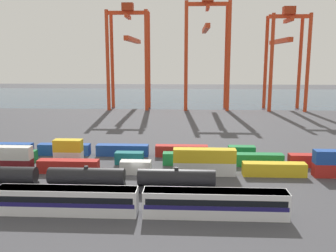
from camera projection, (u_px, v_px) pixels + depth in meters
The scene contains 26 objects.
ground_plane at pixel (155, 134), 111.77m from camera, with size 420.00×420.00×0.00m, color #424247.
harbour_water at pixel (171, 97), 218.08m from camera, with size 400.00×110.00×0.01m, color #384C60.
passenger_train at pixel (67, 199), 54.38m from camera, with size 63.90×3.14×3.90m.
freight_tank_row at pixel (87, 179), 64.08m from camera, with size 44.19×2.84×4.30m.
shipping_container_0 at pixel (2, 165), 74.63m from camera, with size 12.10×2.44×2.60m, color maroon.
shipping_container_1 at pixel (1, 153), 74.16m from camera, with size 12.10×2.44×2.60m, color silver.
shipping_container_2 at pixel (68, 166), 73.95m from camera, with size 12.10×2.44×2.60m, color #AD211C.
shipping_container_3 at pixel (136, 167), 73.27m from camera, with size 6.04×2.44×2.60m, color silver.
shipping_container_4 at pixel (204, 168), 72.59m from camera, with size 12.10×2.44×2.60m, color silver.
shipping_container_5 at pixel (204, 155), 72.11m from camera, with size 12.10×2.44×2.60m, color gold.
shipping_container_6 at pixel (274, 169), 71.90m from camera, with size 12.10×2.44×2.60m, color gold.
shipping_container_10 at pixel (9, 156), 81.36m from camera, with size 12.10×2.44×2.60m, color #197538.
shipping_container_11 at pixel (69, 157), 80.69m from camera, with size 6.04×2.44×2.60m, color silver.
shipping_container_12 at pixel (68, 145), 80.22m from camera, with size 6.04×2.44×2.60m, color gold.
shipping_container_13 at pixel (129, 158), 80.02m from camera, with size 6.04×2.44×2.60m, color #146066.
shipping_container_14 at pixel (191, 159), 79.35m from camera, with size 12.10×2.44×2.60m, color #197538.
shipping_container_15 at pixel (254, 160), 78.67m from camera, with size 12.10×2.44×2.60m, color #197538.
shipping_container_16 at pixel (318, 161), 78.00m from camera, with size 12.10×2.44×2.60m, color #AD211C.
shipping_container_18 at pixel (7, 149), 88.18m from camera, with size 12.10×2.44×2.60m, color #1C4299.
shipping_container_19 at pixel (64, 149), 87.49m from camera, with size 12.10×2.44×2.60m, color #1C4299.
shipping_container_20 at pixel (122, 150), 86.79m from camera, with size 12.10×2.44×2.60m, color #1C4299.
shipping_container_21 at pixel (182, 151), 86.09m from camera, with size 12.10×2.44×2.60m, color #AD211C.
shipping_container_22 at pixel (242, 152), 85.39m from camera, with size 6.04×2.44×2.60m, color #197538.
gantry_crane_west at pixel (130, 47), 165.21m from camera, with size 18.19×41.81×45.48m.
gantry_crane_central at pixel (207, 41), 162.26m from camera, with size 19.43×37.29×48.86m.
gantry_crane_east at pixel (285, 49), 161.25m from camera, with size 16.58×37.42×43.63m.
Camera 1 is at (9.53, -69.13, 22.63)m, focal length 39.73 mm.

